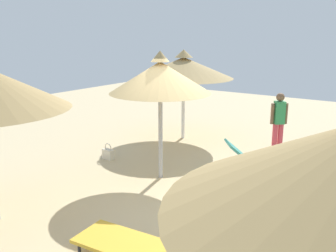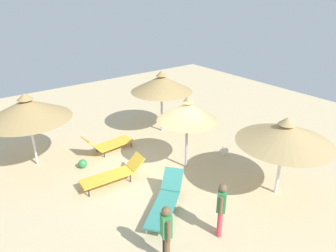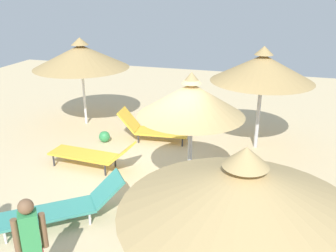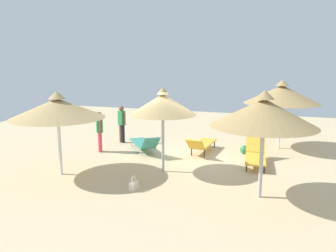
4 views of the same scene
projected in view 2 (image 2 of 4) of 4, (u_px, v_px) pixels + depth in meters
ground at (162, 172)px, 10.85m from camera, size 24.00×24.00×0.10m
parasol_umbrella_edge at (162, 83)px, 13.04m from camera, size 2.63×2.63×2.74m
parasol_umbrella_far_left at (187, 111)px, 10.23m from camera, size 2.06×2.06×2.65m
parasol_umbrella_center at (27, 109)px, 10.37m from camera, size 2.89×2.89×2.71m
parasol_umbrella_near_right at (285, 133)px, 8.87m from camera, size 2.81×2.81×2.55m
lounge_chair_near_left at (166, 200)px, 8.79m from camera, size 1.88×2.14×0.78m
lounge_chair_back at (107, 144)px, 11.94m from camera, size 0.82×2.01×0.87m
lounge_chair_far_right at (114, 173)px, 10.03m from camera, size 0.71×2.16×0.74m
person_standing_front at (221, 207)px, 7.70m from camera, size 0.32×0.36×1.54m
person_standing_edge at (166, 232)px, 6.89m from camera, size 0.41×0.29×1.57m
handbag at (224, 152)px, 11.83m from camera, size 0.17×0.31×0.40m
beach_ball at (83, 164)px, 10.98m from camera, size 0.31×0.31×0.31m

